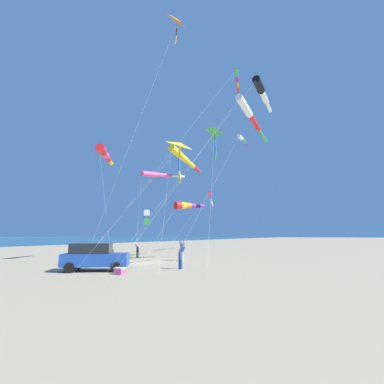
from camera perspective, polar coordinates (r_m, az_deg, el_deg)
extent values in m
plane|color=tan|center=(26.35, -10.19, -13.82)|extent=(600.00, 600.00, 0.00)
cube|color=#1E479E|center=(20.78, -18.83, -12.84)|extent=(4.60, 3.95, 0.84)
cube|color=black|center=(20.80, -19.67, -10.69)|extent=(3.05, 2.80, 0.68)
cylinder|color=black|center=(21.48, -14.43, -14.00)|extent=(0.67, 0.55, 0.66)
cylinder|color=black|center=(19.65, -15.18, -14.49)|extent=(0.67, 0.55, 0.66)
cylinder|color=black|center=(22.05, -22.18, -13.49)|extent=(0.67, 0.55, 0.66)
cylinder|color=black|center=(20.28, -23.62, -13.89)|extent=(0.67, 0.55, 0.66)
cube|color=#EF4C93|center=(18.64, -14.48, -15.31)|extent=(0.60, 0.40, 0.36)
cube|color=white|center=(18.62, -14.46, -14.67)|extent=(0.62, 0.42, 0.06)
cube|color=silver|center=(27.12, -1.98, -12.90)|extent=(0.26, 0.37, 0.85)
cylinder|color=#335199|center=(27.07, -1.98, -11.27)|extent=(0.49, 0.49, 0.70)
sphere|color=beige|center=(27.06, -1.97, -10.25)|extent=(0.26, 0.26, 0.26)
cylinder|color=#335199|center=(26.85, -1.67, -10.17)|extent=(0.24, 0.44, 0.53)
cylinder|color=#335199|center=(26.92, -2.41, -10.16)|extent=(0.24, 0.44, 0.53)
cube|color=#3D7F51|center=(31.39, -10.98, -12.40)|extent=(0.24, 0.26, 0.60)
cylinder|color=#232328|center=(31.35, -10.95, -11.40)|extent=(0.39, 0.39, 0.50)
sphere|color=#A37551|center=(31.34, -10.94, -10.78)|extent=(0.19, 0.19, 0.19)
cylinder|color=#232328|center=(31.19, -11.11, -10.72)|extent=(0.25, 0.28, 0.38)
cylinder|color=#232328|center=(31.43, -11.21, -10.71)|extent=(0.25, 0.28, 0.38)
cube|color=gold|center=(24.20, -15.98, -13.46)|extent=(0.20, 0.23, 0.54)
cylinder|color=#232328|center=(24.16, -15.93, -12.30)|extent=(0.34, 0.34, 0.44)
sphere|color=#A37551|center=(24.14, -15.90, -11.58)|extent=(0.17, 0.17, 0.17)
cylinder|color=#232328|center=(24.02, -15.68, -11.54)|extent=(0.20, 0.26, 0.34)
cylinder|color=#232328|center=(24.05, -16.21, -11.51)|extent=(0.20, 0.26, 0.34)
cube|color=#335199|center=(20.83, -2.35, -14.41)|extent=(0.27, 0.13, 0.68)
cylinder|color=#335199|center=(20.78, -2.33, -12.71)|extent=(0.31, 0.31, 0.56)
sphere|color=brown|center=(20.75, -2.33, -11.65)|extent=(0.21, 0.21, 0.21)
cylinder|color=#335199|center=(20.80, -1.80, -11.54)|extent=(0.34, 0.08, 0.42)
cylinder|color=#335199|center=(20.56, -2.18, -11.57)|extent=(0.34, 0.08, 0.42)
cylinder|color=yellow|center=(30.81, -3.38, 8.28)|extent=(0.81, 1.86, 1.07)
cylinder|color=yellow|center=(32.16, -1.82, 6.98)|extent=(0.66, 1.84, 0.93)
cylinder|color=yellow|center=(33.55, -0.40, 5.79)|extent=(0.52, 1.81, 0.79)
cylinder|color=red|center=(34.97, 0.91, 4.68)|extent=(0.37, 1.79, 0.65)
cylinder|color=white|center=(23.71, -5.19, -0.74)|extent=(5.00, 9.28, 11.36)
cylinder|color=red|center=(28.33, -2.84, -2.72)|extent=(0.96, 0.91, 0.79)
cylinder|color=yellow|center=(28.69, -1.82, -2.74)|extent=(0.89, 0.87, 0.70)
cylinder|color=orange|center=(29.05, -0.84, -2.77)|extent=(0.81, 0.83, 0.62)
cylinder|color=purple|center=(29.41, 0.12, -2.79)|extent=(0.73, 0.79, 0.54)
cylinder|color=black|center=(29.79, 1.06, -2.82)|extent=(0.65, 0.75, 0.45)
cylinder|color=purple|center=(30.17, 1.98, -2.84)|extent=(0.58, 0.71, 0.37)
cylinder|color=white|center=(23.70, -6.40, -8.24)|extent=(2.39, 8.70, 5.16)
pyramid|color=yellow|center=(21.89, -2.34, 9.64)|extent=(1.89, 2.39, 0.81)
cylinder|color=black|center=(21.89, -2.44, 9.33)|extent=(1.64, 0.52, 0.83)
cylinder|color=yellow|center=(21.72, -2.51, 7.90)|extent=(0.24, 0.23, 0.95)
cylinder|color=blue|center=(21.49, -2.58, 5.49)|extent=(0.23, 0.24, 0.95)
cylinder|color=yellow|center=(21.32, -2.45, 3.01)|extent=(0.28, 0.30, 0.96)
cylinder|color=white|center=(19.78, -12.04, -2.28)|extent=(4.21, 5.78, 9.11)
cylinder|color=red|center=(28.52, -17.92, 8.17)|extent=(1.32, 1.45, 0.96)
cylinder|color=#EF4C93|center=(29.50, -17.31, 7.35)|extent=(1.17, 1.36, 0.80)
cylinder|color=red|center=(30.49, -16.75, 6.59)|extent=(1.03, 1.27, 0.65)
cylinder|color=yellow|center=(31.48, -16.22, 5.87)|extent=(0.89, 1.18, 0.49)
cylinder|color=white|center=(24.71, -17.24, -1.92)|extent=(4.22, 2.19, 10.32)
cylinder|color=black|center=(28.33, 13.35, 20.33)|extent=(0.72, 2.03, 0.93)
cylinder|color=white|center=(29.90, 14.33, 18.24)|extent=(0.53, 2.00, 0.74)
cylinder|color=white|center=(31.52, 15.18, 16.35)|extent=(0.33, 1.98, 0.54)
cylinder|color=white|center=(21.22, 0.48, 6.55)|extent=(7.22, 9.97, 15.99)
cylinder|color=white|center=(32.80, 9.74, 10.88)|extent=(0.45, 1.28, 0.46)
cylinder|color=green|center=(33.96, 10.36, 10.27)|extent=(0.34, 1.28, 0.34)
cylinder|color=purple|center=(35.12, 10.93, 9.70)|extent=(0.22, 1.27, 0.22)
cylinder|color=white|center=(24.94, 4.19, 1.01)|extent=(0.93, 12.61, 13.22)
cylinder|color=red|center=(42.98, 3.60, -0.32)|extent=(0.82, 1.37, 0.70)
cylinder|color=purple|center=(44.12, 3.74, -0.91)|extent=(0.77, 1.34, 0.65)
cylinder|color=#1EB7C6|center=(45.28, 3.88, -1.48)|extent=(0.73, 1.32, 0.61)
cylinder|color=white|center=(46.44, 4.02, -2.02)|extent=(0.68, 1.29, 0.56)
cylinder|color=white|center=(47.60, 4.14, -2.53)|extent=(0.63, 1.27, 0.52)
cylinder|color=blue|center=(48.76, 4.26, -3.02)|extent=(0.59, 1.24, 0.47)
cylinder|color=white|center=(36.18, -0.57, -5.62)|extent=(0.09, 12.88, 8.71)
pyramid|color=orange|center=(29.58, -2.86, 31.42)|extent=(1.32, 1.83, 0.82)
cylinder|color=black|center=(29.57, -2.96, 31.25)|extent=(1.15, 0.30, 0.94)
cylinder|color=orange|center=(29.26, -3.01, 30.60)|extent=(0.14, 0.19, 0.75)
cylinder|color=black|center=(28.76, -3.13, 29.52)|extent=(0.15, 0.21, 0.75)
cylinder|color=orange|center=(28.29, -3.32, 28.38)|extent=(0.24, 0.19, 0.76)
cylinder|color=white|center=(23.72, -11.50, 11.85)|extent=(5.06, 4.67, 21.33)
cylinder|color=#EF4C93|center=(26.61, -8.53, 3.63)|extent=(1.00, 1.84, 0.63)
cylinder|color=#EF4C93|center=(27.67, -5.61, 3.41)|extent=(0.87, 1.79, 0.50)
cylinder|color=white|center=(28.81, -2.91, 3.21)|extent=(0.74, 1.74, 0.37)
cylinder|color=white|center=(23.70, -10.79, -4.88)|extent=(1.98, 3.17, 7.86)
cylinder|color=white|center=(20.61, 10.57, 16.71)|extent=(0.51, 2.49, 0.77)
cylinder|color=red|center=(22.64, 12.51, 13.61)|extent=(0.37, 2.47, 0.63)
cylinder|color=green|center=(24.75, 14.08, 11.01)|extent=(0.24, 2.46, 0.50)
cylinder|color=white|center=(16.20, -2.14, 2.69)|extent=(5.22, 5.79, 11.22)
cylinder|color=green|center=(36.35, 8.99, 22.78)|extent=(0.69, 1.22, 0.52)
cylinder|color=purple|center=(37.25, 9.11, 21.73)|extent=(0.65, 1.21, 0.47)
cylinder|color=orange|center=(38.16, 9.21, 20.74)|extent=(0.61, 1.19, 0.43)
cylinder|color=red|center=(39.08, 9.31, 19.78)|extent=(0.56, 1.17, 0.39)
cylinder|color=red|center=(40.01, 9.41, 18.88)|extent=(0.52, 1.16, 0.34)
cylinder|color=orange|center=(40.94, 9.50, 18.01)|extent=(0.48, 1.14, 0.30)
cylinder|color=white|center=(27.16, -3.57, 8.97)|extent=(8.09, 13.81, 21.30)
pyramid|color=green|center=(27.94, 4.62, 12.26)|extent=(2.02, 2.37, 0.65)
cylinder|color=black|center=(27.89, 4.54, 12.04)|extent=(1.58, 0.72, 0.60)
cylinder|color=green|center=(27.73, 4.62, 10.96)|extent=(0.23, 0.26, 0.92)
cylinder|color=blue|center=(27.47, 4.79, 9.17)|extent=(0.26, 0.25, 0.92)
cylinder|color=green|center=(27.21, 4.79, 7.35)|extent=(0.27, 0.24, 0.92)
cylinder|color=white|center=(22.16, 3.97, 0.91)|extent=(2.82, 8.03, 12.21)
cube|color=white|center=(28.36, -9.14, -4.17)|extent=(0.75, 0.75, 0.54)
cube|color=green|center=(28.31, -9.18, -5.93)|extent=(0.75, 0.75, 0.54)
cylinder|color=black|center=(28.64, -9.65, -5.08)|extent=(0.02, 0.02, 1.42)
cylinder|color=black|center=(28.10, -9.77, -5.01)|extent=(0.02, 0.02, 1.42)
cylinder|color=black|center=(28.58, -8.56, -5.10)|extent=(0.02, 0.02, 1.42)
cylinder|color=black|center=(28.04, -8.67, -5.03)|extent=(0.02, 0.02, 1.42)
cylinder|color=white|center=(25.55, -11.57, -10.06)|extent=(1.72, 5.63, 3.46)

